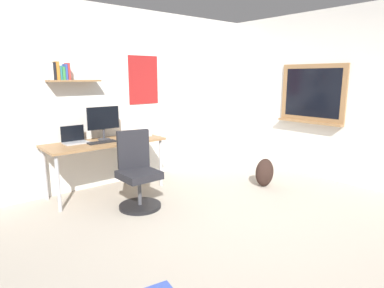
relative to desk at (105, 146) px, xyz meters
The scene contains 11 objects.
ground_plane 2.23m from the desk, 74.61° to the right, with size 5.20×5.20×0.00m, color #ADA393.
wall_back 0.93m from the desk, 35.17° to the left, with size 5.00×0.30×2.60m.
wall_right 3.69m from the desk, 33.96° to the right, with size 0.22×5.00×2.60m.
desk is the anchor object (origin of this frame).
office_chair 0.76m from the desk, 83.91° to the right, with size 0.52×0.53×0.95m.
laptop 0.41m from the desk, 157.44° to the left, with size 0.31×0.21×0.23m.
monitor_primary 0.36m from the desk, 68.49° to the left, with size 0.46×0.17×0.46m.
keyboard 0.14m from the desk, 135.50° to the right, with size 0.37×0.13×0.02m, color black.
computer_mouse 0.23m from the desk, 21.53° to the right, with size 0.10×0.06×0.03m, color #262628.
coffee_mug 0.71m from the desk, ahead, with size 0.08×0.08×0.09m, color silver.
backpack 2.33m from the desk, 33.33° to the right, with size 0.32×0.22×0.42m, color black.
Camera 1 is at (-2.48, -2.09, 1.61)m, focal length 30.66 mm.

